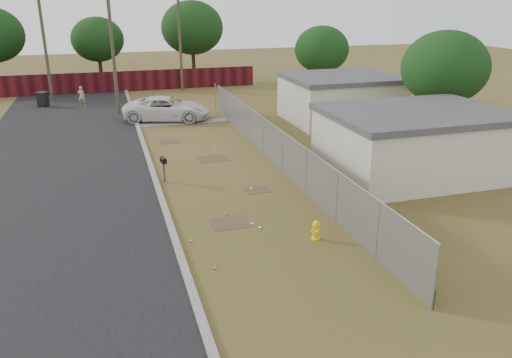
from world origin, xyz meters
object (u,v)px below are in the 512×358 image
object	(u,v)px
pedestrian	(82,96)
trash_bin	(43,99)
mailbox	(163,162)
pickup_truck	(167,109)
fire_hydrant	(316,230)

from	to	relation	value
pedestrian	trash_bin	xyz separation A→B (m)	(-2.91, 0.72, -0.19)
pedestrian	trash_bin	world-z (taller)	pedestrian
mailbox	trash_bin	xyz separation A→B (m)	(-6.91, 19.76, -0.37)
pickup_truck	trash_bin	size ratio (longest dim) A/B	5.13
pedestrian	trash_bin	size ratio (longest dim) A/B	1.36
mailbox	pickup_truck	distance (m)	12.48
trash_bin	pedestrian	bearing A→B (deg)	-13.93
pickup_truck	trash_bin	world-z (taller)	pickup_truck
mailbox	pickup_truck	xyz separation A→B (m)	(1.76, 12.35, -0.14)
fire_hydrant	pickup_truck	world-z (taller)	pickup_truck
pedestrian	fire_hydrant	bearing A→B (deg)	128.60
fire_hydrant	trash_bin	xyz separation A→B (m)	(-11.27, 27.13, 0.23)
fire_hydrant	pedestrian	size ratio (longest dim) A/B	0.48
pickup_truck	pedestrian	bearing A→B (deg)	56.79
fire_hydrant	pedestrian	world-z (taller)	pedestrian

